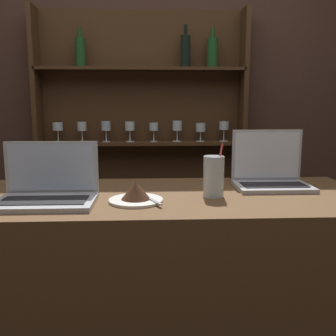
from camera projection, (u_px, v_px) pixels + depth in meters
The scene contains 7 objects.
bar_counter at pixel (158, 312), 1.55m from camera, with size 1.68×0.65×1.00m.
back_wall at pixel (153, 104), 2.64m from camera, with size 7.00×0.06×2.70m.
back_shelf at pixel (143, 150), 2.62m from camera, with size 1.41×0.18×1.97m.
laptop_near at pixel (47, 190), 1.35m from camera, with size 0.35×0.23×0.21m.
laptop_far at pixel (270, 174), 1.59m from camera, with size 0.31×0.21×0.24m.
cake_plate at pixel (136, 194), 1.35m from camera, with size 0.20×0.20×0.08m.
water_glass at pixel (214, 176), 1.42m from camera, with size 0.08×0.08×0.21m.
Camera 1 is at (-0.03, -1.10, 1.35)m, focal length 40.00 mm.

